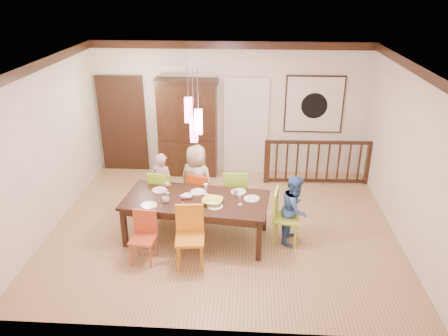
# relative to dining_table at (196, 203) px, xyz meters

# --- Properties ---
(floor) EXTENTS (6.00, 6.00, 0.00)m
(floor) POSITION_rel_dining_table_xyz_m (0.42, 0.38, -0.68)
(floor) COLOR #9E754C
(floor) RESTS_ON ground
(ceiling) EXTENTS (6.00, 6.00, 0.00)m
(ceiling) POSITION_rel_dining_table_xyz_m (0.42, 0.38, 2.22)
(ceiling) COLOR white
(ceiling) RESTS_ON wall_back
(wall_back) EXTENTS (6.00, 0.00, 6.00)m
(wall_back) POSITION_rel_dining_table_xyz_m (0.42, 2.88, 0.77)
(wall_back) COLOR beige
(wall_back) RESTS_ON floor
(wall_left) EXTENTS (0.00, 5.00, 5.00)m
(wall_left) POSITION_rel_dining_table_xyz_m (-2.58, 0.38, 0.77)
(wall_left) COLOR beige
(wall_left) RESTS_ON floor
(wall_right) EXTENTS (0.00, 5.00, 5.00)m
(wall_right) POSITION_rel_dining_table_xyz_m (3.42, 0.38, 0.77)
(wall_right) COLOR beige
(wall_right) RESTS_ON floor
(crown_molding) EXTENTS (6.00, 5.00, 0.16)m
(crown_molding) POSITION_rel_dining_table_xyz_m (0.42, 0.38, 2.14)
(crown_molding) COLOR black
(crown_molding) RESTS_ON wall_back
(panel_door) EXTENTS (1.04, 0.07, 2.24)m
(panel_door) POSITION_rel_dining_table_xyz_m (-1.98, 2.83, 0.37)
(panel_door) COLOR black
(panel_door) RESTS_ON wall_back
(white_doorway) EXTENTS (0.97, 0.05, 2.22)m
(white_doorway) POSITION_rel_dining_table_xyz_m (0.77, 2.85, 0.37)
(white_doorway) COLOR silver
(white_doorway) RESTS_ON wall_back
(painting) EXTENTS (1.25, 0.06, 1.25)m
(painting) POSITION_rel_dining_table_xyz_m (2.22, 2.84, 0.92)
(painting) COLOR black
(painting) RESTS_ON wall_back
(pendant_cluster) EXTENTS (0.27, 0.21, 1.14)m
(pendant_cluster) POSITION_rel_dining_table_xyz_m (0.00, -0.00, 1.43)
(pendant_cluster) COLOR #FF4C91
(pendant_cluster) RESTS_ON ceiling
(dining_table) EXTENTS (2.48, 1.34, 0.75)m
(dining_table) POSITION_rel_dining_table_xyz_m (0.00, 0.00, 0.00)
(dining_table) COLOR black
(dining_table) RESTS_ON floor
(chair_far_left) EXTENTS (0.50, 0.50, 0.94)m
(chair_far_left) POSITION_rel_dining_table_xyz_m (-0.68, 0.70, -0.13)
(chair_far_left) COLOR #94CD25
(chair_far_left) RESTS_ON floor
(chair_far_mid) EXTENTS (0.51, 0.51, 0.91)m
(chair_far_mid) POSITION_rel_dining_table_xyz_m (-0.01, 0.74, -0.16)
(chair_far_mid) COLOR #C5400E
(chair_far_mid) RESTS_ON floor
(chair_far_right) EXTENTS (0.46, 0.46, 0.96)m
(chair_far_right) POSITION_rel_dining_table_xyz_m (0.62, 0.79, -0.12)
(chair_far_right) COLOR #83BF2B
(chair_far_right) RESTS_ON floor
(chair_near_left) EXTENTS (0.40, 0.40, 0.82)m
(chair_near_left) POSITION_rel_dining_table_xyz_m (-0.75, -0.72, -0.20)
(chair_near_left) COLOR #B74724
(chair_near_left) RESTS_ON floor
(chair_near_mid) EXTENTS (0.47, 0.47, 0.96)m
(chair_near_mid) POSITION_rel_dining_table_xyz_m (-0.01, -0.77, -0.13)
(chair_near_mid) COLOR orange
(chair_near_mid) RESTS_ON floor
(chair_end_right) EXTENTS (0.49, 0.49, 0.94)m
(chair_end_right) POSITION_rel_dining_table_xyz_m (1.50, -0.02, -0.14)
(chair_end_right) COLOR #B4CF33
(chair_end_right) RESTS_ON floor
(china_hutch) EXTENTS (1.36, 0.46, 2.15)m
(china_hutch) POSITION_rel_dining_table_xyz_m (-0.50, 2.68, 0.40)
(china_hutch) COLOR black
(china_hutch) RESTS_ON floor
(balustrade) EXTENTS (2.28, 0.15, 0.96)m
(balustrade) POSITION_rel_dining_table_xyz_m (2.33, 2.33, -0.18)
(balustrade) COLOR black
(balustrade) RESTS_ON floor
(person_far_left) EXTENTS (0.51, 0.41, 1.20)m
(person_far_left) POSITION_rel_dining_table_xyz_m (-0.73, 0.84, -0.08)
(person_far_left) COLOR #EAB2C3
(person_far_left) RESTS_ON floor
(person_far_mid) EXTENTS (0.78, 0.65, 1.36)m
(person_far_mid) POSITION_rel_dining_table_xyz_m (-0.09, 0.84, 0.00)
(person_far_mid) COLOR #BBAF8D
(person_far_mid) RESTS_ON floor
(person_end_right) EXTENTS (0.60, 0.68, 1.18)m
(person_end_right) POSITION_rel_dining_table_xyz_m (1.64, 0.04, -0.08)
(person_end_right) COLOR #3D64AB
(person_end_right) RESTS_ON floor
(serving_bowl) EXTENTS (0.38, 0.38, 0.08)m
(serving_bowl) POSITION_rel_dining_table_xyz_m (0.29, -0.15, 0.12)
(serving_bowl) COLOR #D3D13C
(serving_bowl) RESTS_ON dining_table
(small_bowl) EXTENTS (0.19, 0.19, 0.05)m
(small_bowl) POSITION_rel_dining_table_xyz_m (-0.14, 0.03, 0.10)
(small_bowl) COLOR white
(small_bowl) RESTS_ON dining_table
(cup_left) EXTENTS (0.14, 0.14, 0.09)m
(cup_left) POSITION_rel_dining_table_xyz_m (-0.48, -0.14, 0.12)
(cup_left) COLOR silver
(cup_left) RESTS_ON dining_table
(cup_right) EXTENTS (0.12, 0.12, 0.09)m
(cup_right) POSITION_rel_dining_table_xyz_m (0.64, 0.19, 0.12)
(cup_right) COLOR silver
(cup_right) RESTS_ON dining_table
(plate_far_left) EXTENTS (0.26, 0.26, 0.01)m
(plate_far_left) POSITION_rel_dining_table_xyz_m (-0.66, 0.27, 0.08)
(plate_far_left) COLOR white
(plate_far_left) RESTS_ON dining_table
(plate_far_mid) EXTENTS (0.26, 0.26, 0.01)m
(plate_far_mid) POSITION_rel_dining_table_xyz_m (0.01, 0.24, 0.08)
(plate_far_mid) COLOR white
(plate_far_mid) RESTS_ON dining_table
(plate_far_right) EXTENTS (0.26, 0.26, 0.01)m
(plate_far_right) POSITION_rel_dining_table_xyz_m (0.69, 0.29, 0.08)
(plate_far_right) COLOR white
(plate_far_right) RESTS_ON dining_table
(plate_near_left) EXTENTS (0.26, 0.26, 0.01)m
(plate_near_left) POSITION_rel_dining_table_xyz_m (-0.72, -0.28, 0.08)
(plate_near_left) COLOR white
(plate_near_left) RESTS_ON dining_table
(plate_near_mid) EXTENTS (0.26, 0.26, 0.01)m
(plate_near_mid) POSITION_rel_dining_table_xyz_m (0.34, -0.24, 0.08)
(plate_near_mid) COLOR white
(plate_near_mid) RESTS_ON dining_table
(plate_end_right) EXTENTS (0.26, 0.26, 0.01)m
(plate_end_right) POSITION_rel_dining_table_xyz_m (0.92, 0.05, 0.08)
(plate_end_right) COLOR white
(plate_end_right) RESTS_ON dining_table
(wine_glass_a) EXTENTS (0.08, 0.08, 0.19)m
(wine_glass_a) POSITION_rel_dining_table_xyz_m (-0.51, 0.17, 0.17)
(wine_glass_a) COLOR #590C19
(wine_glass_a) RESTS_ON dining_table
(wine_glass_b) EXTENTS (0.08, 0.08, 0.19)m
(wine_glass_b) POSITION_rel_dining_table_xyz_m (0.15, 0.17, 0.17)
(wine_glass_b) COLOR silver
(wine_glass_b) RESTS_ON dining_table
(wine_glass_c) EXTENTS (0.08, 0.08, 0.19)m
(wine_glass_c) POSITION_rel_dining_table_xyz_m (-0.17, -0.26, 0.17)
(wine_glass_c) COLOR #590C19
(wine_glass_c) RESTS_ON dining_table
(wine_glass_d) EXTENTS (0.08, 0.08, 0.19)m
(wine_glass_d) POSITION_rel_dining_table_xyz_m (0.73, -0.15, 0.17)
(wine_glass_d) COLOR silver
(wine_glass_d) RESTS_ON dining_table
(napkin) EXTENTS (0.18, 0.14, 0.01)m
(napkin) POSITION_rel_dining_table_xyz_m (-0.06, -0.38, 0.08)
(napkin) COLOR #D83359
(napkin) RESTS_ON dining_table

